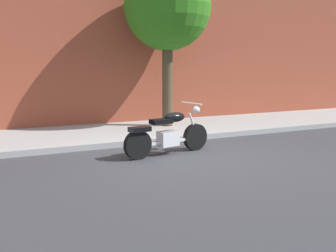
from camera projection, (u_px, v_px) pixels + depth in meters
name	position (u px, v px, depth m)	size (l,w,h in m)	color
ground_plane	(184.00, 156.00, 8.06)	(60.00, 60.00, 0.00)	#38383D
sidewalk	(138.00, 132.00, 10.63)	(25.00, 3.01, 0.14)	#9F9F9F
building_facade	(117.00, 11.00, 11.63)	(25.00, 0.50, 7.26)	brown
motorcycle	(168.00, 134.00, 8.13)	(2.13, 0.74, 1.11)	black
street_tree	(167.00, 8.00, 10.73)	(2.52, 2.52, 4.88)	#483B28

